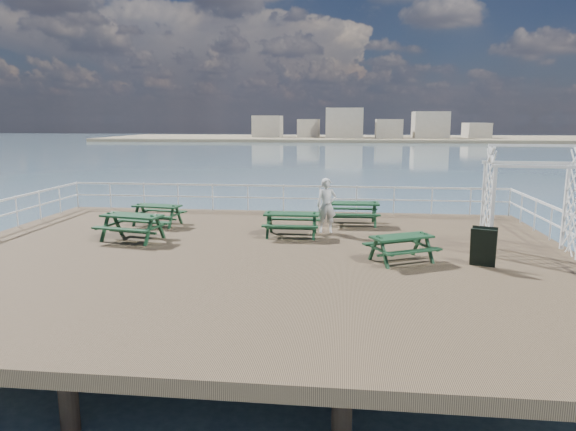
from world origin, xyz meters
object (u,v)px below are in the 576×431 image
Objects in this scene: picnic_table_b at (292,219)px; picnic_table_c at (353,208)px; picnic_table_a at (157,211)px; picnic_table_e at (402,243)px; person at (327,205)px; trellis_arbor at (530,205)px; picnic_table_d at (132,222)px.

picnic_table_b is 2.89m from picnic_table_c.
picnic_table_a is 6.96m from picnic_table_c.
person is (-2.10, 3.37, 0.40)m from picnic_table_e.
picnic_table_a is 1.05× the size of picnic_table_b.
picnic_table_a is 1.03× the size of person.
picnic_table_a is 0.61× the size of trellis_arbor.
person is (-5.72, 2.04, -0.45)m from trellis_arbor.
person is (-0.88, -1.43, 0.33)m from picnic_table_c.
picnic_table_b is at bearing -134.87° from picnic_table_c.
picnic_table_a is at bearing -174.76° from picnic_table_c.
trellis_arbor is 6.09m from person.
picnic_table_e is (3.19, -2.68, -0.04)m from picnic_table_b.
trellis_arbor reaches higher than picnic_table_c.
picnic_table_a is at bearing 127.09° from picnic_table_e.
picnic_table_b is 4.99m from picnic_table_d.
trellis_arbor reaches higher than picnic_table_b.
picnic_table_a is 0.91× the size of picnic_table_e.
trellis_arbor is at bearing -37.70° from picnic_table_c.
person is at bearing 28.24° from picnic_table_d.
picnic_table_e is 1.13× the size of person.
picnic_table_e is 0.67× the size of trellis_arbor.
picnic_table_e is at bearing -40.28° from picnic_table_b.
picnic_table_e is at bearing -66.49° from person.
picnic_table_b is 0.98× the size of person.
trellis_arbor is at bearing -28.09° from person.
picnic_table_a is at bearing 103.27° from picnic_table_d.
picnic_table_e is 3.99m from person.
picnic_table_e is (8.12, -3.92, -0.01)m from picnic_table_a.
picnic_table_d is (-4.87, -1.09, 0.04)m from picnic_table_b.
picnic_table_b is 6.98m from trellis_arbor.
picnic_table_c is 1.71m from person.
picnic_table_d is (-6.83, -3.21, 0.01)m from picnic_table_c.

